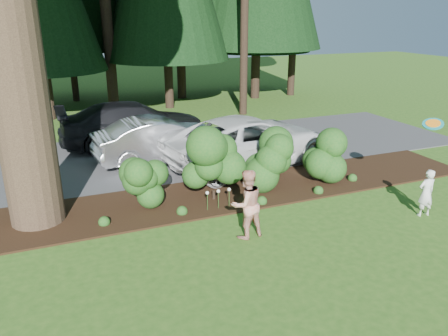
{
  "coord_description": "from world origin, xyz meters",
  "views": [
    {
      "loc": [
        -4.03,
        -7.17,
        4.79
      ],
      "look_at": [
        -0.33,
        1.94,
        1.3
      ],
      "focal_mm": 35.0,
      "sensor_mm": 36.0,
      "label": 1
    }
  ],
  "objects_px": {
    "car_silver_wagon": "(161,139)",
    "frisbee": "(433,124)",
    "adult": "(247,204)",
    "child": "(426,193)",
    "car_dark_suv": "(134,123)",
    "car_white_suv": "(249,141)"
  },
  "relations": [
    {
      "from": "child",
      "to": "frisbee",
      "type": "xyz_separation_m",
      "value": [
        0.2,
        0.31,
        1.66
      ]
    },
    {
      "from": "frisbee",
      "to": "adult",
      "type": "bearing_deg",
      "value": 175.64
    },
    {
      "from": "car_silver_wagon",
      "to": "child",
      "type": "bearing_deg",
      "value": -149.46
    },
    {
      "from": "car_silver_wagon",
      "to": "frisbee",
      "type": "height_order",
      "value": "frisbee"
    },
    {
      "from": "car_dark_suv",
      "to": "child",
      "type": "xyz_separation_m",
      "value": [
        5.45,
        -9.01,
        -0.22
      ]
    },
    {
      "from": "car_silver_wagon",
      "to": "car_white_suv",
      "type": "height_order",
      "value": "car_white_suv"
    },
    {
      "from": "car_dark_suv",
      "to": "child",
      "type": "bearing_deg",
      "value": -150.19
    },
    {
      "from": "car_white_suv",
      "to": "car_dark_suv",
      "type": "distance_m",
      "value": 4.9
    },
    {
      "from": "car_silver_wagon",
      "to": "car_white_suv",
      "type": "xyz_separation_m",
      "value": [
        2.6,
        -1.54,
        0.07
      ]
    },
    {
      "from": "car_silver_wagon",
      "to": "child",
      "type": "relative_size",
      "value": 3.66
    },
    {
      "from": "adult",
      "to": "car_silver_wagon",
      "type": "bearing_deg",
      "value": -93.85
    },
    {
      "from": "car_dark_suv",
      "to": "frisbee",
      "type": "height_order",
      "value": "frisbee"
    },
    {
      "from": "car_silver_wagon",
      "to": "car_dark_suv",
      "type": "bearing_deg",
      "value": 5.08
    },
    {
      "from": "car_white_suv",
      "to": "car_dark_suv",
      "type": "bearing_deg",
      "value": 27.39
    },
    {
      "from": "car_white_suv",
      "to": "frisbee",
      "type": "xyz_separation_m",
      "value": [
        2.59,
        -4.86,
        1.43
      ]
    },
    {
      "from": "car_dark_suv",
      "to": "adult",
      "type": "height_order",
      "value": "car_dark_suv"
    },
    {
      "from": "child",
      "to": "car_white_suv",
      "type": "bearing_deg",
      "value": -60.35
    },
    {
      "from": "child",
      "to": "frisbee",
      "type": "height_order",
      "value": "frisbee"
    },
    {
      "from": "car_silver_wagon",
      "to": "frisbee",
      "type": "bearing_deg",
      "value": -147.07
    },
    {
      "from": "car_dark_suv",
      "to": "frisbee",
      "type": "distance_m",
      "value": 10.47
    },
    {
      "from": "adult",
      "to": "child",
      "type": "bearing_deg",
      "value": 163.86
    },
    {
      "from": "frisbee",
      "to": "car_white_suv",
      "type": "bearing_deg",
      "value": 118.06
    }
  ]
}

